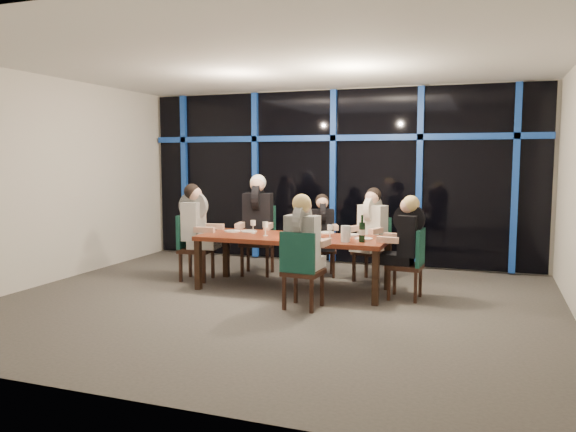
{
  "coord_description": "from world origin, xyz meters",
  "views": [
    {
      "loc": [
        2.53,
        -6.43,
        1.84
      ],
      "look_at": [
        0.0,
        0.6,
        1.05
      ],
      "focal_mm": 35.0,
      "sensor_mm": 36.0,
      "label": 1
    }
  ],
  "objects_px": {
    "chair_far_mid": "(322,244)",
    "chair_end_left": "(191,244)",
    "diner_near_mid": "(303,234)",
    "chair_near_mid": "(301,266)",
    "wine_bottle": "(362,232)",
    "chair_far_right": "(374,245)",
    "diner_end_right": "(406,232)",
    "diner_far_left": "(257,210)",
    "diner_far_mid": "(322,223)",
    "dining_table": "(293,241)",
    "water_pitcher": "(345,234)",
    "diner_end_left": "(196,218)",
    "diner_far_right": "(371,221)",
    "chair_end_right": "(412,260)",
    "chair_far_left": "(259,236)"
  },
  "relations": [
    {
      "from": "chair_end_left",
      "to": "chair_far_right",
      "type": "bearing_deg",
      "value": -78.09
    },
    {
      "from": "chair_end_right",
      "to": "diner_end_right",
      "type": "relative_size",
      "value": 1.03
    },
    {
      "from": "chair_end_right",
      "to": "chair_near_mid",
      "type": "relative_size",
      "value": 0.96
    },
    {
      "from": "diner_near_mid",
      "to": "diner_end_left",
      "type": "bearing_deg",
      "value": -21.48
    },
    {
      "from": "diner_far_mid",
      "to": "diner_far_right",
      "type": "distance_m",
      "value": 0.79
    },
    {
      "from": "diner_end_left",
      "to": "diner_end_right",
      "type": "height_order",
      "value": "diner_end_left"
    },
    {
      "from": "wine_bottle",
      "to": "diner_far_mid",
      "type": "bearing_deg",
      "value": 126.4
    },
    {
      "from": "chair_end_right",
      "to": "diner_far_left",
      "type": "height_order",
      "value": "diner_far_left"
    },
    {
      "from": "diner_far_mid",
      "to": "diner_near_mid",
      "type": "bearing_deg",
      "value": -102.36
    },
    {
      "from": "chair_far_left",
      "to": "diner_near_mid",
      "type": "relative_size",
      "value": 1.15
    },
    {
      "from": "diner_far_left",
      "to": "diner_end_left",
      "type": "bearing_deg",
      "value": -145.57
    },
    {
      "from": "diner_far_right",
      "to": "wine_bottle",
      "type": "xyz_separation_m",
      "value": [
        0.1,
        -1.09,
        -0.02
      ]
    },
    {
      "from": "diner_far_mid",
      "to": "wine_bottle",
      "type": "xyz_separation_m",
      "value": [
        0.88,
        -1.2,
        0.05
      ]
    },
    {
      "from": "diner_near_mid",
      "to": "chair_near_mid",
      "type": "bearing_deg",
      "value": 90.0
    },
    {
      "from": "chair_far_left",
      "to": "chair_end_right",
      "type": "bearing_deg",
      "value": -29.07
    },
    {
      "from": "wine_bottle",
      "to": "diner_end_left",
      "type": "bearing_deg",
      "value": 173.58
    },
    {
      "from": "chair_near_mid",
      "to": "diner_far_left",
      "type": "height_order",
      "value": "diner_far_left"
    },
    {
      "from": "diner_far_left",
      "to": "diner_end_right",
      "type": "bearing_deg",
      "value": -27.75
    },
    {
      "from": "chair_far_mid",
      "to": "chair_far_left",
      "type": "bearing_deg",
      "value": 169.69
    },
    {
      "from": "diner_end_right",
      "to": "water_pitcher",
      "type": "height_order",
      "value": "diner_end_right"
    },
    {
      "from": "diner_far_right",
      "to": "chair_near_mid",
      "type": "bearing_deg",
      "value": -85.35
    },
    {
      "from": "chair_end_right",
      "to": "diner_far_right",
      "type": "bearing_deg",
      "value": -137.91
    },
    {
      "from": "chair_far_mid",
      "to": "diner_near_mid",
      "type": "height_order",
      "value": "diner_near_mid"
    },
    {
      "from": "water_pitcher",
      "to": "chair_near_mid",
      "type": "bearing_deg",
      "value": -115.64
    },
    {
      "from": "diner_far_right",
      "to": "diner_end_right",
      "type": "distance_m",
      "value": 1.08
    },
    {
      "from": "dining_table",
      "to": "water_pitcher",
      "type": "relative_size",
      "value": 12.33
    },
    {
      "from": "chair_far_left",
      "to": "diner_near_mid",
      "type": "xyz_separation_m",
      "value": [
        1.31,
        -1.73,
        0.32
      ]
    },
    {
      "from": "dining_table",
      "to": "diner_near_mid",
      "type": "xyz_separation_m",
      "value": [
        0.44,
        -0.86,
        0.23
      ]
    },
    {
      "from": "diner_far_mid",
      "to": "wine_bottle",
      "type": "relative_size",
      "value": 2.43
    },
    {
      "from": "chair_far_mid",
      "to": "diner_far_left",
      "type": "bearing_deg",
      "value": 174.88
    },
    {
      "from": "chair_far_right",
      "to": "water_pitcher",
      "type": "distance_m",
      "value": 1.28
    },
    {
      "from": "chair_end_right",
      "to": "diner_far_right",
      "type": "relative_size",
      "value": 1.0
    },
    {
      "from": "chair_near_mid",
      "to": "wine_bottle",
      "type": "xyz_separation_m",
      "value": [
        0.58,
        0.74,
        0.35
      ]
    },
    {
      "from": "chair_end_left",
      "to": "diner_far_left",
      "type": "height_order",
      "value": "diner_far_left"
    },
    {
      "from": "chair_far_right",
      "to": "diner_end_right",
      "type": "bearing_deg",
      "value": -38.35
    },
    {
      "from": "chair_far_right",
      "to": "chair_near_mid",
      "type": "height_order",
      "value": "chair_near_mid"
    },
    {
      "from": "wine_bottle",
      "to": "diner_far_right",
      "type": "bearing_deg",
      "value": 95.22
    },
    {
      "from": "diner_far_right",
      "to": "chair_end_right",
      "type": "bearing_deg",
      "value": -31.93
    },
    {
      "from": "dining_table",
      "to": "chair_end_right",
      "type": "height_order",
      "value": "chair_end_right"
    },
    {
      "from": "diner_end_right",
      "to": "water_pitcher",
      "type": "bearing_deg",
      "value": -65.55
    },
    {
      "from": "chair_far_mid",
      "to": "dining_table",
      "type": "bearing_deg",
      "value": -117.18
    },
    {
      "from": "diner_near_mid",
      "to": "diner_far_right",
      "type": "bearing_deg",
      "value": -101.07
    },
    {
      "from": "chair_end_left",
      "to": "chair_far_left",
      "type": "bearing_deg",
      "value": -51.3
    },
    {
      "from": "diner_end_left",
      "to": "diner_end_right",
      "type": "bearing_deg",
      "value": -98.49
    },
    {
      "from": "chair_end_right",
      "to": "chair_near_mid",
      "type": "bearing_deg",
      "value": -47.94
    },
    {
      "from": "chair_far_mid",
      "to": "chair_end_left",
      "type": "relative_size",
      "value": 0.88
    },
    {
      "from": "wine_bottle",
      "to": "chair_near_mid",
      "type": "bearing_deg",
      "value": -127.88
    },
    {
      "from": "chair_far_mid",
      "to": "chair_far_right",
      "type": "relative_size",
      "value": 0.92
    },
    {
      "from": "diner_far_right",
      "to": "diner_end_right",
      "type": "height_order",
      "value": "diner_far_right"
    },
    {
      "from": "chair_far_right",
      "to": "wine_bottle",
      "type": "relative_size",
      "value": 2.72
    }
  ]
}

